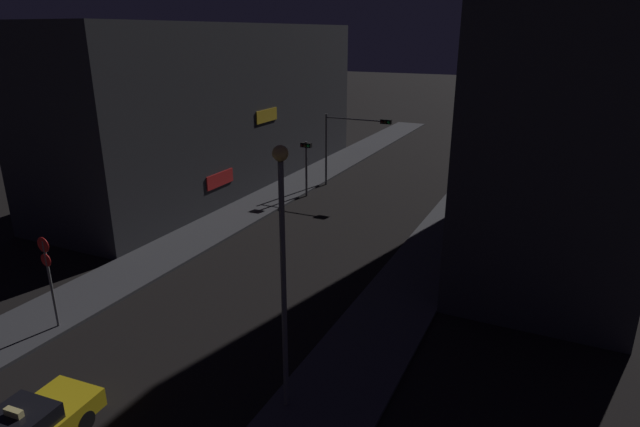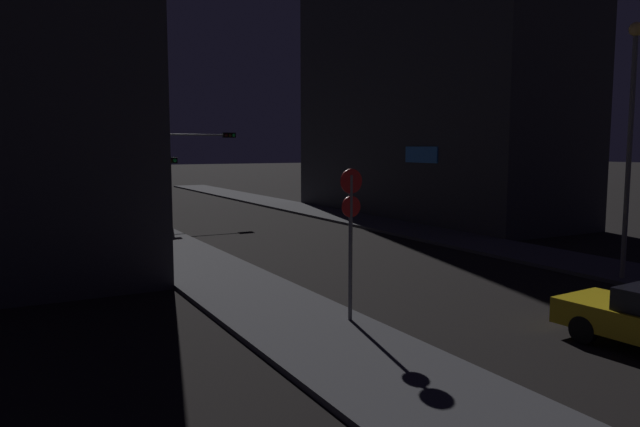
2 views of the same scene
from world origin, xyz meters
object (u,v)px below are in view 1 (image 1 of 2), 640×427
Objects in this scene: sign_pole_left at (49,273)px; traffic_light_overhead at (350,136)px; traffic_light_left_kerb at (306,158)px; street_lamp_near_block at (283,253)px.

traffic_light_overhead is at bearing 83.29° from sign_pole_left.
traffic_light_left_kerb is 20.28m from sign_pole_left.
sign_pole_left is (-0.81, -20.27, -0.38)m from traffic_light_left_kerb.
street_lamp_near_block reaches higher than traffic_light_left_kerb.
traffic_light_overhead is 23.82m from sign_pole_left.
street_lamp_near_block reaches higher than traffic_light_overhead.
traffic_light_overhead is 4.05m from traffic_light_left_kerb.
street_lamp_near_block reaches higher than sign_pole_left.
traffic_light_left_kerb is at bearing 115.31° from street_lamp_near_block.
traffic_light_left_kerb is 22.73m from street_lamp_near_block.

